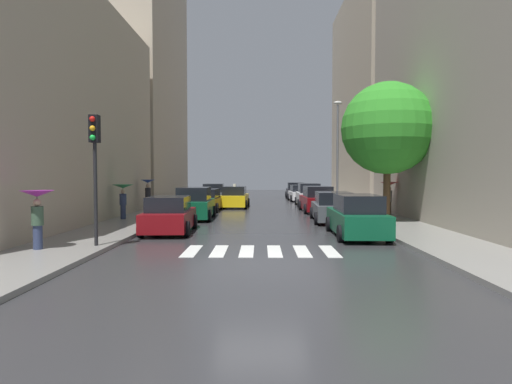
{
  "coord_description": "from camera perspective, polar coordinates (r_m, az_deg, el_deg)",
  "views": [
    {
      "loc": [
        -0.01,
        -11.59,
        2.49
      ],
      "look_at": [
        -0.35,
        20.97,
        1.19
      ],
      "focal_mm": 30.07,
      "sensor_mm": 36.0,
      "label": 1
    }
  ],
  "objects": [
    {
      "name": "parked_car_right_sixth",
      "position": [
        46.59,
        5.24,
        0.18
      ],
      "size": [
        2.15,
        4.39,
        1.66
      ],
      "rotation": [
        0.0,
        0.0,
        1.55
      ],
      "color": "black",
      "rests_on": "ground"
    },
    {
      "name": "ground_plane",
      "position": [
        35.68,
        0.61,
        -1.74
      ],
      "size": [
        28.0,
        72.0,
        0.04
      ],
      "primitive_type": "cube",
      "color": "#2E2E31"
    },
    {
      "name": "pedestrian_foreground",
      "position": [
        26.21,
        17.28,
        0.15
      ],
      "size": [
        1.02,
        1.02,
        1.92
      ],
      "rotation": [
        0.0,
        0.0,
        1.61
      ],
      "color": "brown",
      "rests_on": "sidewalk_right"
    },
    {
      "name": "street_tree_right",
      "position": [
        22.88,
        17.1,
        8.07
      ],
      "size": [
        4.66,
        4.66,
        7.02
      ],
      "color": "#513823",
      "rests_on": "sidewalk_right"
    },
    {
      "name": "building_right_near",
      "position": [
        25.04,
        28.8,
        21.5
      ],
      "size": [
        6.0,
        18.85,
        21.69
      ],
      "primitive_type": "cube",
      "color": "#9E9384",
      "rests_on": "ground"
    },
    {
      "name": "pedestrian_near_tree",
      "position": [
        15.08,
        -27.1,
        -1.68
      ],
      "size": [
        1.02,
        1.02,
        1.85
      ],
      "rotation": [
        0.0,
        0.0,
        0.81
      ],
      "color": "navy",
      "rests_on": "sidewalk_left"
    },
    {
      "name": "pedestrian_far_side",
      "position": [
        28.6,
        -14.19,
        0.42
      ],
      "size": [
        0.94,
        0.94,
        2.03
      ],
      "rotation": [
        0.0,
        0.0,
        1.93
      ],
      "color": "navy",
      "rests_on": "sidewalk_left"
    },
    {
      "name": "building_left_near",
      "position": [
        24.18,
        -26.88,
        9.96
      ],
      "size": [
        6.0,
        19.67,
        11.64
      ],
      "primitive_type": "cube",
      "color": "#B2A38C",
      "rests_on": "ground"
    },
    {
      "name": "parked_car_left_nearest",
      "position": [
        18.85,
        -11.45,
        -3.08
      ],
      "size": [
        2.18,
        4.35,
        1.57
      ],
      "rotation": [
        0.0,
        0.0,
        1.61
      ],
      "color": "maroon",
      "rests_on": "ground"
    },
    {
      "name": "lamp_post_right",
      "position": [
        31.55,
        10.8,
        5.92
      ],
      "size": [
        0.6,
        0.28,
        7.63
      ],
      "color": "#595B60",
      "rests_on": "sidewalk_right"
    },
    {
      "name": "parked_car_right_nearest",
      "position": [
        17.76,
        13.26,
        -3.25
      ],
      "size": [
        2.08,
        4.76,
        1.7
      ],
      "rotation": [
        0.0,
        0.0,
        1.55
      ],
      "color": "#0C4C2D",
      "rests_on": "ground"
    },
    {
      "name": "sidewalk_right",
      "position": [
        36.26,
        10.94,
        -1.57
      ],
      "size": [
        3.0,
        72.0,
        0.15
      ],
      "primitive_type": "cube",
      "color": "gray",
      "rests_on": "ground"
    },
    {
      "name": "crosswalk_stripes",
      "position": [
        14.09,
        0.62,
        -7.87
      ],
      "size": [
        4.95,
        2.2,
        0.01
      ],
      "color": "silver",
      "rests_on": "ground"
    },
    {
      "name": "pedestrian_by_kerb",
      "position": [
        23.81,
        -17.28,
        -0.11
      ],
      "size": [
        1.11,
        1.11,
        1.83
      ],
      "rotation": [
        0.0,
        0.0,
        0.1
      ],
      "color": "navy",
      "rests_on": "sidewalk_left"
    },
    {
      "name": "parked_car_left_third",
      "position": [
        29.77,
        -6.62,
        -1.12
      ],
      "size": [
        2.2,
        4.78,
        1.53
      ],
      "rotation": [
        0.0,
        0.0,
        1.53
      ],
      "color": "brown",
      "rests_on": "ground"
    },
    {
      "name": "traffic_light_left_corner",
      "position": [
        15.07,
        -20.67,
        5.17
      ],
      "size": [
        0.3,
        0.42,
        4.3
      ],
      "color": "black",
      "rests_on": "sidewalk_left"
    },
    {
      "name": "parked_car_right_fourth",
      "position": [
        34.33,
        7.01,
        -0.47
      ],
      "size": [
        2.02,
        4.53,
        1.82
      ],
      "rotation": [
        0.0,
        0.0,
        1.56
      ],
      "color": "silver",
      "rests_on": "ground"
    },
    {
      "name": "parked_car_right_second",
      "position": [
        23.13,
        10.17,
        -2.05
      ],
      "size": [
        2.34,
        4.77,
        1.59
      ],
      "rotation": [
        0.0,
        0.0,
        1.52
      ],
      "color": "#474C51",
      "rests_on": "ground"
    },
    {
      "name": "parked_car_right_third",
      "position": [
        28.99,
        8.14,
        -1.05
      ],
      "size": [
        2.17,
        4.67,
        1.74
      ],
      "rotation": [
        0.0,
        0.0,
        1.59
      ],
      "color": "maroon",
      "rests_on": "ground"
    },
    {
      "name": "sidewalk_left",
      "position": [
        36.26,
        -9.72,
        -1.56
      ],
      "size": [
        3.0,
        72.0,
        0.15
      ],
      "primitive_type": "cube",
      "color": "gray",
      "rests_on": "ground"
    },
    {
      "name": "taxi_midroad",
      "position": [
        32.51,
        -2.84,
        -0.75
      ],
      "size": [
        2.18,
        4.41,
        1.81
      ],
      "rotation": [
        0.0,
        0.0,
        1.54
      ],
      "color": "yellow",
      "rests_on": "ground"
    },
    {
      "name": "building_left_mid",
      "position": [
        41.84,
        -15.11,
        14.01
      ],
      "size": [
        6.0,
        14.95,
        22.09
      ],
      "primitive_type": "cube",
      "color": "#B2A38C",
      "rests_on": "ground"
    },
    {
      "name": "building_right_mid",
      "position": [
        41.91,
        16.18,
        12.0
      ],
      "size": [
        6.0,
        16.96,
        19.24
      ],
      "primitive_type": "cube",
      "color": "#B2A38C",
      "rests_on": "ground"
    },
    {
      "name": "parked_car_left_second",
      "position": [
        24.31,
        -8.16,
        -1.63
      ],
      "size": [
        2.17,
        4.48,
        1.8
      ],
      "rotation": [
        0.0,
        0.0,
        1.59
      ],
      "color": "#0C4C2D",
      "rests_on": "ground"
    },
    {
      "name": "parked_car_left_fourth",
      "position": [
        36.5,
        -5.62,
        -0.35
      ],
      "size": [
        2.2,
        4.41,
        1.74
      ],
      "rotation": [
        0.0,
        0.0,
        1.61
      ],
      "color": "#474C51",
      "rests_on": "ground"
    },
    {
      "name": "parked_car_right_fifth",
      "position": [
        40.79,
        5.83,
        -0.2
      ],
      "size": [
        2.17,
        4.2,
        1.53
      ],
      "rotation": [
        0.0,
        0.0,
        1.61
      ],
      "color": "silver",
      "rests_on": "ground"
    }
  ]
}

